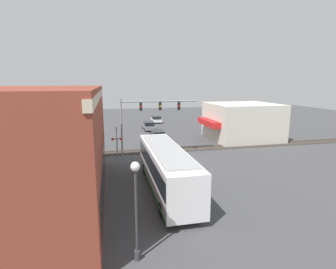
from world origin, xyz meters
TOP-DOWN VIEW (x-y plane):
  - ground_plane at (0.00, 0.00)m, footprint 120.00×120.00m
  - brick_building at (-6.31, 11.52)m, footprint 17.22×8.12m
  - shop_building at (10.14, -12.07)m, footprint 8.91×10.44m
  - city_bus at (-5.90, 2.80)m, footprint 11.97×2.59m
  - traffic_signal_gantry at (4.08, 2.87)m, footprint 0.42×8.78m
  - crossing_signal at (3.27, 6.23)m, footprint 1.41×1.18m
  - streetlamp at (-13.70, 5.89)m, footprint 0.44×0.44m
  - rail_track_near at (6.00, 0.00)m, footprint 2.60×60.00m
  - parked_car_black at (11.76, 0.20)m, footprint 4.56×1.82m
  - parked_car_grey at (20.60, 0.20)m, footprint 4.70×1.82m
  - parked_car_white at (28.80, -2.60)m, footprint 4.23×1.82m
  - pedestrian_near_bus at (-3.76, 0.68)m, footprint 0.34×0.34m

SIDE VIEW (x-z plane):
  - ground_plane at x=0.00m, z-range 0.00..0.00m
  - rail_track_near at x=6.00m, z-range -0.05..0.10m
  - parked_car_white at x=28.80m, z-range -0.05..1.34m
  - parked_car_black at x=11.76m, z-range -0.05..1.39m
  - parked_car_grey at x=20.60m, z-range -0.05..1.42m
  - pedestrian_near_bus at x=-3.76m, z-range 0.01..1.68m
  - city_bus at x=-5.90m, z-range 0.18..3.55m
  - crossing_signal at x=3.27m, z-range 0.39..4.20m
  - shop_building at x=10.14m, z-range 0.00..5.24m
  - streetlamp at x=-13.70m, z-range 0.47..5.31m
  - brick_building at x=-6.31m, z-range 0.00..7.95m
  - traffic_signal_gantry at x=4.08m, z-range 1.66..8.23m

